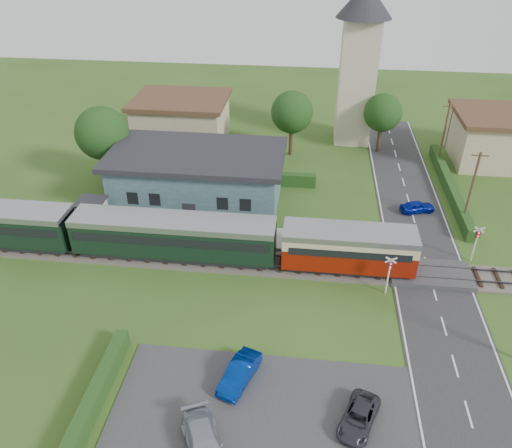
# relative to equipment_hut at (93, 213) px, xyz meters

# --- Properties ---
(ground) EXTENTS (120.00, 120.00, 0.00)m
(ground) POSITION_rel_equipment_hut_xyz_m (18.00, -5.20, -1.75)
(ground) COLOR #2D4C19
(railway_track) EXTENTS (76.00, 3.20, 0.49)m
(railway_track) POSITION_rel_equipment_hut_xyz_m (18.00, -3.20, -1.64)
(railway_track) COLOR #4C443D
(railway_track) RESTS_ON ground
(road) EXTENTS (6.00, 70.00, 0.05)m
(road) POSITION_rel_equipment_hut_xyz_m (28.00, -5.20, -1.72)
(road) COLOR #28282B
(road) RESTS_ON ground
(car_park) EXTENTS (17.00, 9.00, 0.08)m
(car_park) POSITION_rel_equipment_hut_xyz_m (16.50, -17.20, -1.71)
(car_park) COLOR #333335
(car_park) RESTS_ON ground
(crossing_deck) EXTENTS (6.20, 3.40, 0.45)m
(crossing_deck) POSITION_rel_equipment_hut_xyz_m (28.00, -3.20, -1.52)
(crossing_deck) COLOR #333335
(crossing_deck) RESTS_ON ground
(platform) EXTENTS (30.00, 3.00, 0.45)m
(platform) POSITION_rel_equipment_hut_xyz_m (8.00, 0.00, -1.52)
(platform) COLOR gray
(platform) RESTS_ON ground
(equipment_hut) EXTENTS (2.30, 2.30, 2.55)m
(equipment_hut) POSITION_rel_equipment_hut_xyz_m (0.00, 0.00, 0.00)
(equipment_hut) COLOR #C1B69C
(equipment_hut) RESTS_ON platform
(station_building) EXTENTS (16.00, 9.00, 5.30)m
(station_building) POSITION_rel_equipment_hut_xyz_m (8.00, 5.79, 0.95)
(station_building) COLOR #355055
(station_building) RESTS_ON ground
(train) EXTENTS (43.20, 2.90, 3.40)m
(train) POSITION_rel_equipment_hut_xyz_m (4.82, -3.20, 0.43)
(train) COLOR #232328
(train) RESTS_ON ground
(church_tower) EXTENTS (6.00, 6.00, 17.60)m
(church_tower) POSITION_rel_equipment_hut_xyz_m (23.00, 22.80, 8.48)
(church_tower) COLOR #C1B69C
(church_tower) RESTS_ON ground
(house_west) EXTENTS (10.80, 8.80, 5.50)m
(house_west) POSITION_rel_equipment_hut_xyz_m (3.00, 19.80, 1.04)
(house_west) COLOR tan
(house_west) RESTS_ON ground
(house_east) EXTENTS (8.80, 8.80, 5.50)m
(house_east) POSITION_rel_equipment_hut_xyz_m (38.00, 18.80, 1.05)
(house_east) COLOR tan
(house_east) RESTS_ON ground
(hedge_carpark) EXTENTS (0.80, 9.00, 1.20)m
(hedge_carpark) POSITION_rel_equipment_hut_xyz_m (7.00, -17.20, -1.15)
(hedge_carpark) COLOR #193814
(hedge_carpark) RESTS_ON ground
(hedge_roadside) EXTENTS (0.80, 18.00, 1.20)m
(hedge_roadside) POSITION_rel_equipment_hut_xyz_m (32.20, 10.80, -1.15)
(hedge_roadside) COLOR #193814
(hedge_roadside) RESTS_ON ground
(hedge_station) EXTENTS (22.00, 0.80, 1.30)m
(hedge_station) POSITION_rel_equipment_hut_xyz_m (8.00, 10.30, -1.10)
(hedge_station) COLOR #193814
(hedge_station) RESTS_ON ground
(tree_a) EXTENTS (5.20, 5.20, 8.00)m
(tree_a) POSITION_rel_equipment_hut_xyz_m (-2.00, 8.80, 3.63)
(tree_a) COLOR #332316
(tree_a) RESTS_ON ground
(tree_b) EXTENTS (4.60, 4.60, 7.34)m
(tree_b) POSITION_rel_equipment_hut_xyz_m (16.00, 17.80, 3.27)
(tree_b) COLOR #332316
(tree_b) RESTS_ON ground
(tree_c) EXTENTS (4.20, 4.20, 6.78)m
(tree_c) POSITION_rel_equipment_hut_xyz_m (26.00, 19.80, 2.91)
(tree_c) COLOR #332316
(tree_c) RESTS_ON ground
(utility_pole_c) EXTENTS (1.40, 0.22, 7.00)m
(utility_pole_c) POSITION_rel_equipment_hut_xyz_m (32.20, 4.80, 1.88)
(utility_pole_c) COLOR #473321
(utility_pole_c) RESTS_ON ground
(utility_pole_d) EXTENTS (1.40, 0.22, 7.00)m
(utility_pole_d) POSITION_rel_equipment_hut_xyz_m (32.20, 16.80, 1.88)
(utility_pole_d) COLOR #473321
(utility_pole_d) RESTS_ON ground
(crossing_signal_near) EXTENTS (0.84, 0.28, 3.28)m
(crossing_signal_near) POSITION_rel_equipment_hut_xyz_m (24.40, -5.61, 0.39)
(crossing_signal_near) COLOR silver
(crossing_signal_near) RESTS_ON ground
(crossing_signal_far) EXTENTS (0.84, 0.28, 3.28)m
(crossing_signal_far) POSITION_rel_equipment_hut_xyz_m (31.60, -0.81, 0.39)
(crossing_signal_far) COLOR silver
(crossing_signal_far) RESTS_ON ground
(streetlamp_west) EXTENTS (0.30, 0.30, 5.15)m
(streetlamp_west) POSITION_rel_equipment_hut_xyz_m (-4.00, 14.80, 1.29)
(streetlamp_west) COLOR #3F3F47
(streetlamp_west) RESTS_ON ground
(streetlamp_east) EXTENTS (0.30, 0.30, 5.15)m
(streetlamp_east) POSITION_rel_equipment_hut_xyz_m (34.00, 21.80, 1.29)
(streetlamp_east) COLOR #3F3F47
(streetlamp_east) RESTS_ON ground
(car_on_road) EXTENTS (3.39, 2.13, 1.08)m
(car_on_road) POSITION_rel_equipment_hut_xyz_m (28.43, 6.42, -1.16)
(car_on_road) COLOR #051692
(car_on_road) RESTS_ON road
(car_park_blue) EXTENTS (2.43, 3.95, 1.23)m
(car_park_blue) POSITION_rel_equipment_hut_xyz_m (14.90, -14.86, -1.05)
(car_park_blue) COLOR navy
(car_park_blue) RESTS_ON car_park
(car_park_silver) EXTENTS (3.52, 4.82, 1.30)m
(car_park_silver) POSITION_rel_equipment_hut_xyz_m (13.75, -19.70, -1.02)
(car_park_silver) COLOR #969DA9
(car_park_silver) RESTS_ON car_park
(car_park_dark) EXTENTS (2.81, 3.92, 0.99)m
(car_park_dark) POSITION_rel_equipment_hut_xyz_m (21.78, -17.02, -1.17)
(car_park_dark) COLOR #2F2E36
(car_park_dark) RESTS_ON car_park
(pedestrian_near) EXTENTS (0.71, 0.58, 1.68)m
(pedestrian_near) POSITION_rel_equipment_hut_xyz_m (14.02, -0.78, -0.46)
(pedestrian_near) COLOR gray
(pedestrian_near) RESTS_ON platform
(pedestrian_far) EXTENTS (0.84, 1.01, 1.89)m
(pedestrian_far) POSITION_rel_equipment_hut_xyz_m (2.20, -0.45, -0.35)
(pedestrian_far) COLOR gray
(pedestrian_far) RESTS_ON platform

